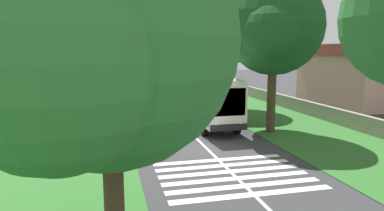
{
  "coord_description": "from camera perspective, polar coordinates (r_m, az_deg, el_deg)",
  "views": [
    {
      "loc": [
        -18.49,
        5.4,
        5.58
      ],
      "look_at": [
        6.09,
        -0.54,
        1.6
      ],
      "focal_mm": 32.49,
      "sensor_mm": 36.0,
      "label": 1
    }
  ],
  "objects": [
    {
      "name": "roadside_tree_left_1",
      "position": [
        41.56,
        -13.84,
        12.27
      ],
      "size": [
        8.77,
        7.49,
        12.08
      ],
      "color": "#3D2D1E",
      "rests_on": "grass_verge_left"
    },
    {
      "name": "coach_bus",
      "position": [
        26.82,
        2.1,
        1.58
      ],
      "size": [
        11.16,
        2.62,
        3.73
      ],
      "color": "silver",
      "rests_on": "ground"
    },
    {
      "name": "roadside_tree_right_1",
      "position": [
        49.89,
        -1.28,
        10.4
      ],
      "size": [
        7.14,
        5.72,
        9.8
      ],
      "color": "brown",
      "rests_on": "grass_verge_right"
    },
    {
      "name": "roadside_tree_left_0",
      "position": [
        8.73,
        -14.91,
        9.31
      ],
      "size": [
        7.76,
        6.44,
        9.05
      ],
      "color": "#4C3826",
      "rests_on": "grass_verge_left"
    },
    {
      "name": "ground",
      "position": [
        20.05,
        2.61,
        -7.23
      ],
      "size": [
        160.0,
        160.0,
        0.0
      ],
      "primitive_type": "plane",
      "color": "#333335"
    },
    {
      "name": "roadside_tree_left_3",
      "position": [
        81.02,
        -13.69,
        10.18
      ],
      "size": [
        5.79,
        4.7,
        10.14
      ],
      "color": "#4C3826",
      "rests_on": "grass_verge_left"
    },
    {
      "name": "roadside_tree_left_2",
      "position": [
        69.38,
        -14.6,
        9.74
      ],
      "size": [
        8.4,
        7.04,
        10.56
      ],
      "color": "#4C3826",
      "rests_on": "grass_verge_left"
    },
    {
      "name": "grass_verge_left",
      "position": [
        34.06,
        -18.11,
        -0.9
      ],
      "size": [
        120.0,
        8.0,
        0.04
      ],
      "primitive_type": "cube",
      "color": "#2D6628",
      "rests_on": "ground"
    },
    {
      "name": "trailing_car_0",
      "position": [
        45.14,
        -8.99,
        2.59
      ],
      "size": [
        4.3,
        1.78,
        1.43
      ],
      "color": "black",
      "rests_on": "ground"
    },
    {
      "name": "roadside_tree_right_3",
      "position": [
        33.57,
        5.32,
        12.46
      ],
      "size": [
        8.17,
        7.21,
        11.39
      ],
      "color": "#4C3826",
      "rests_on": "grass_verge_right"
    },
    {
      "name": "trailing_car_2",
      "position": [
        62.56,
        -6.89,
        4.38
      ],
      "size": [
        4.3,
        1.78,
        1.43
      ],
      "color": "gray",
      "rests_on": "ground"
    },
    {
      "name": "centre_line",
      "position": [
        34.38,
        -4.36,
        -0.41
      ],
      "size": [
        110.0,
        0.16,
        0.01
      ],
      "primitive_type": "cube",
      "color": "silver",
      "rests_on": "ground"
    },
    {
      "name": "trailing_minibus_0",
      "position": [
        69.34,
        -10.65,
        5.46
      ],
      "size": [
        6.0,
        2.14,
        2.53
      ],
      "color": "silver",
      "rests_on": "ground"
    },
    {
      "name": "zebra_crossing",
      "position": [
        16.23,
        6.84,
        -11.22
      ],
      "size": [
        4.95,
        6.8,
        0.01
      ],
      "color": "silver",
      "rests_on": "ground"
    },
    {
      "name": "trailing_car_1",
      "position": [
        54.15,
        -9.63,
        3.62
      ],
      "size": [
        4.3,
        1.78,
        1.43
      ],
      "color": "#145933",
      "rests_on": "ground"
    },
    {
      "name": "grass_verge_right",
      "position": [
        36.57,
        8.42,
        0.1
      ],
      "size": [
        120.0,
        8.0,
        0.04
      ],
      "primitive_type": "cube",
      "color": "#2D6628",
      "rests_on": "ground"
    },
    {
      "name": "roadside_building",
      "position": [
        40.29,
        25.6,
        4.68
      ],
      "size": [
        11.82,
        8.21,
        6.26
      ],
      "color": "tan",
      "rests_on": "ground"
    },
    {
      "name": "utility_pole",
      "position": [
        37.81,
        2.72,
        6.09
      ],
      "size": [
        0.24,
        1.4,
        7.05
      ],
      "color": "#473828",
      "rests_on": "grass_verge_right"
    },
    {
      "name": "roadside_tree_right_0",
      "position": [
        24.35,
        12.78,
        12.19
      ],
      "size": [
        7.79,
        6.57,
        10.48
      ],
      "color": "#4C3826",
      "rests_on": "grass_verge_right"
    },
    {
      "name": "roadside_wall",
      "position": [
        42.36,
        10.19,
        2.1
      ],
      "size": [
        70.0,
        0.4,
        1.18
      ],
      "primitive_type": "cube",
      "color": "gray",
      "rests_on": "grass_verge_right"
    }
  ]
}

